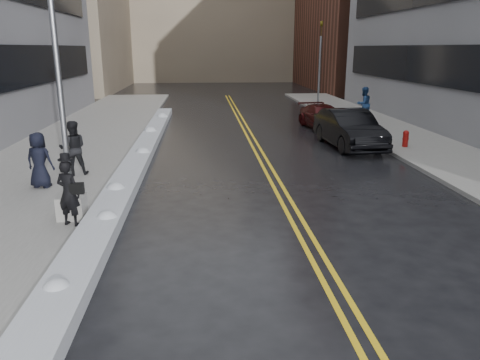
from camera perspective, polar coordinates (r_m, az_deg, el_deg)
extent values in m
plane|color=black|center=(10.59, -4.71, -8.61)|extent=(160.00, 160.00, 0.00)
cube|color=gray|center=(20.94, -20.72, 2.96)|extent=(5.50, 50.00, 0.15)
cube|color=gray|center=(22.42, 21.77, 3.65)|extent=(4.00, 50.00, 0.15)
cube|color=gold|center=(20.25, 1.91, 3.37)|extent=(0.12, 50.00, 0.01)
cube|color=gold|center=(20.29, 2.76, 3.39)|extent=(0.12, 50.00, 0.01)
cube|color=#B8BCC2|center=(18.31, -12.46, 2.19)|extent=(0.90, 30.00, 0.34)
cube|color=gray|center=(56.05, -22.09, 19.49)|extent=(14.00, 22.00, 18.00)
cube|color=gray|center=(12.74, -19.80, -3.06)|extent=(0.65, 0.65, 0.60)
cylinder|color=gray|center=(12.13, -21.51, 14.20)|extent=(0.14, 0.14, 7.00)
cylinder|color=maroon|center=(21.93, 19.52, 4.62)|extent=(0.24, 0.24, 0.60)
sphere|color=maroon|center=(21.88, 19.59, 5.39)|extent=(0.26, 0.26, 0.26)
cylinder|color=maroon|center=(21.92, 19.53, 4.75)|extent=(0.25, 0.10, 0.10)
cylinder|color=gray|center=(34.72, 9.64, 12.78)|extent=(0.14, 0.14, 5.00)
imported|color=#594C0C|center=(34.70, 9.88, 17.73)|extent=(0.16, 0.20, 1.00)
imported|color=black|center=(12.09, -20.18, -1.50)|extent=(0.70, 0.58, 1.64)
imported|color=black|center=(16.92, -19.69, 3.68)|extent=(1.05, 0.91, 1.86)
imported|color=black|center=(15.74, -23.28, 2.24)|extent=(0.96, 0.74, 1.74)
imported|color=navy|center=(29.16, 14.84, 8.96)|extent=(1.18, 1.07, 1.98)
imported|color=black|center=(21.74, 13.18, 6.09)|extent=(2.13, 5.25, 1.69)
imported|color=#3B090A|center=(26.65, 10.12, 7.56)|extent=(2.33, 4.64, 1.29)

